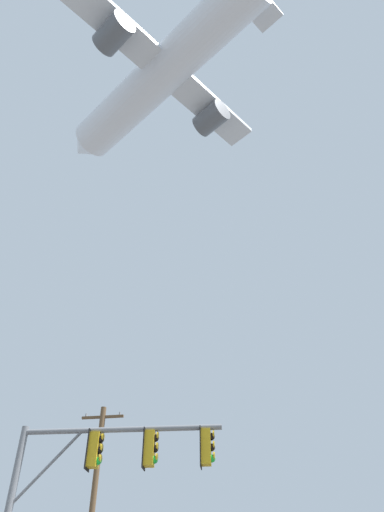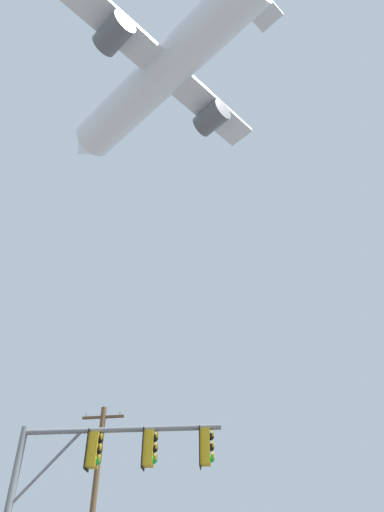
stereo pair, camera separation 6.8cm
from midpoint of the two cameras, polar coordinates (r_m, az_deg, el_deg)
name	(u,v)px [view 2 (the right image)]	position (r m, az deg, el deg)	size (l,w,h in m)	color
signal_pole_near	(97,475)	(13.95, -11.21, -24.50)	(5.66, 0.63, 5.77)	slate
utility_pole	(93,509)	(25.06, -11.82, -27.76)	(2.20, 0.28, 10.06)	brown
airplane	(163,73)	(51.70, -3.53, 21.17)	(26.52, 21.38, 8.27)	white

